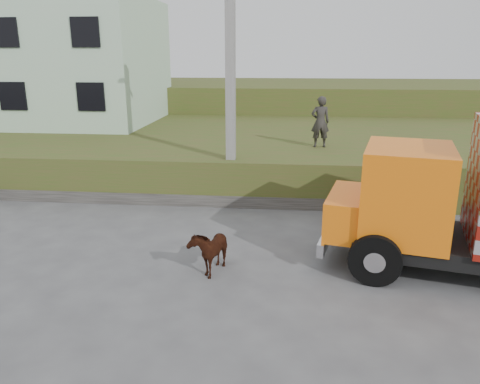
# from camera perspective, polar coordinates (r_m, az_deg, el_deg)

# --- Properties ---
(ground) EXTENTS (120.00, 120.00, 0.00)m
(ground) POSITION_cam_1_polar(r_m,az_deg,el_deg) (11.54, 1.17, -8.33)
(ground) COLOR #474749
(ground) RESTS_ON ground
(embankment) EXTENTS (40.00, 12.00, 1.50)m
(embankment) POSITION_cam_1_polar(r_m,az_deg,el_deg) (20.87, 3.41, 5.14)
(embankment) COLOR #3B541C
(embankment) RESTS_ON ground
(embankment_far) EXTENTS (40.00, 12.00, 3.00)m
(embankment_far) POSITION_cam_1_polar(r_m,az_deg,el_deg) (32.63, 4.36, 10.55)
(embankment_far) COLOR #3B541C
(embankment_far) RESTS_ON ground
(retaining_strip) EXTENTS (16.00, 0.50, 0.40)m
(retaining_strip) POSITION_cam_1_polar(r_m,az_deg,el_deg) (15.62, -4.90, -0.87)
(retaining_strip) COLOR #595651
(retaining_strip) RESTS_ON ground
(building) EXTENTS (10.00, 8.00, 6.00)m
(building) POSITION_cam_1_polar(r_m,az_deg,el_deg) (26.26, -21.73, 14.61)
(building) COLOR #AECCAE
(building) RESTS_ON embankment
(utility_pole) EXTENTS (1.20, 0.30, 8.00)m
(utility_pole) POSITION_cam_1_polar(r_m,az_deg,el_deg) (15.17, -1.17, 13.58)
(utility_pole) COLOR gray
(utility_pole) RESTS_ON ground
(cow) EXTENTS (0.89, 1.39, 1.08)m
(cow) POSITION_cam_1_polar(r_m,az_deg,el_deg) (10.85, -3.68, -6.91)
(cow) COLOR black
(cow) RESTS_ON ground
(pedestrian) EXTENTS (0.73, 0.53, 1.88)m
(pedestrian) POSITION_cam_1_polar(r_m,az_deg,el_deg) (17.68, 9.75, 8.43)
(pedestrian) COLOR #322F2C
(pedestrian) RESTS_ON embankment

